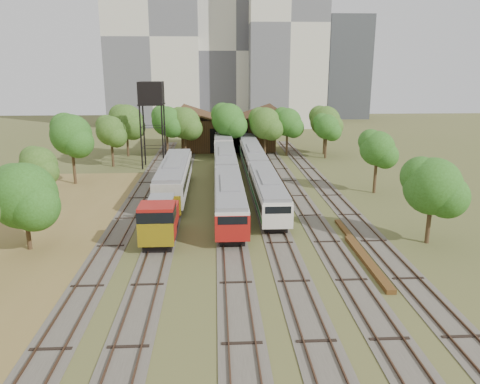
{
  "coord_description": "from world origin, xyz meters",
  "views": [
    {
      "loc": [
        -3.27,
        -25.97,
        14.3
      ],
      "look_at": [
        -0.95,
        17.9,
        2.5
      ],
      "focal_mm": 35.0,
      "sensor_mm": 36.0,
      "label": 1
    }
  ],
  "objects": [
    {
      "name": "shunter_locomotive",
      "position": [
        -8.0,
        11.46,
        1.81
      ],
      "size": [
        2.86,
        8.1,
        3.74
      ],
      "color": "black",
      "rests_on": "ground"
    },
    {
      "name": "tower_centre",
      "position": [
        2.0,
        100.0,
        18.0
      ],
      "size": [
        20.0,
        18.0,
        36.0
      ],
      "primitive_type": "cube",
      "color": "beige",
      "rests_on": "ground"
    },
    {
      "name": "tracks",
      "position": [
        -0.67,
        25.0,
        0.04
      ],
      "size": [
        24.6,
        80.0,
        0.19
      ],
      "color": "#4C473D",
      "rests_on": "ground"
    },
    {
      "name": "rail_pile_near",
      "position": [
        8.0,
        6.0,
        0.17
      ],
      "size": [
        0.67,
        10.07,
        0.34
      ],
      "primitive_type": "cube",
      "color": "brown",
      "rests_on": "ground"
    },
    {
      "name": "tree_band_far",
      "position": [
        -2.22,
        50.29,
        5.64
      ],
      "size": [
        38.0,
        6.69,
        8.65
      ],
      "color": "#382616",
      "rests_on": "ground"
    },
    {
      "name": "maintenance_shed",
      "position": [
        -1.0,
        57.98,
        2.91
      ],
      "size": [
        16.45,
        11.55,
        7.58
      ],
      "color": "#372314",
      "rests_on": "ground"
    },
    {
      "name": "tower_right",
      "position": [
        14.0,
        92.0,
        24.0
      ],
      "size": [
        18.0,
        16.0,
        48.0
      ],
      "primitive_type": "cube",
      "color": "beige",
      "rests_on": "ground"
    },
    {
      "name": "railcar_red_set",
      "position": [
        -2.0,
        26.26,
        1.86
      ],
      "size": [
        2.84,
        34.58,
        3.51
      ],
      "color": "black",
      "rests_on": "ground"
    },
    {
      "name": "tower_far_right",
      "position": [
        34.0,
        110.0,
        14.0
      ],
      "size": [
        12.0,
        12.0,
        28.0
      ],
      "primitive_type": "cube",
      "color": "#383B3F",
      "rests_on": "ground"
    },
    {
      "name": "railcar_rear",
      "position": [
        -2.0,
        53.51,
        1.94
      ],
      "size": [
        2.96,
        16.08,
        3.66
      ],
      "color": "black",
      "rests_on": "ground"
    },
    {
      "name": "dry_grass_patch",
      "position": [
        -18.0,
        8.0,
        0.02
      ],
      "size": [
        14.0,
        60.0,
        0.04
      ],
      "primitive_type": "cube",
      "color": "brown",
      "rests_on": "ground"
    },
    {
      "name": "ground",
      "position": [
        0.0,
        0.0,
        0.0
      ],
      "size": [
        240.0,
        240.0,
        0.0
      ],
      "primitive_type": "plane",
      "color": "#475123",
      "rests_on": "ground"
    },
    {
      "name": "tower_left",
      "position": [
        -18.0,
        95.0,
        21.0
      ],
      "size": [
        22.0,
        16.0,
        42.0
      ],
      "primitive_type": "cube",
      "color": "beige",
      "rests_on": "ground"
    },
    {
      "name": "water_tower",
      "position": [
        -12.28,
        42.07,
        10.36
      ],
      "size": [
        3.56,
        3.56,
        12.28
      ],
      "color": "black",
      "rests_on": "ground"
    },
    {
      "name": "old_grey_coach",
      "position": [
        -8.0,
        26.38,
        2.1
      ],
      "size": [
        3.11,
        18.0,
        3.84
      ],
      "color": "black",
      "rests_on": "ground"
    },
    {
      "name": "tree_band_right",
      "position": [
        14.6,
        24.68,
        5.02
      ],
      "size": [
        5.23,
        42.01,
        7.25
      ],
      "color": "#382616",
      "rests_on": "ground"
    },
    {
      "name": "railcar_green_set",
      "position": [
        2.0,
        37.94,
        1.78
      ],
      "size": [
        2.72,
        52.08,
        3.36
      ],
      "color": "black",
      "rests_on": "ground"
    },
    {
      "name": "tree_band_left",
      "position": [
        -19.98,
        16.35,
        5.25
      ],
      "size": [
        7.95,
        53.64,
        8.74
      ],
      "color": "#382616",
      "rests_on": "ground"
    },
    {
      "name": "rail_pile_far",
      "position": [
        8.2,
        11.79,
        0.13
      ],
      "size": [
        0.49,
        7.81,
        0.25
      ],
      "primitive_type": "cube",
      "color": "brown",
      "rests_on": "ground"
    }
  ]
}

